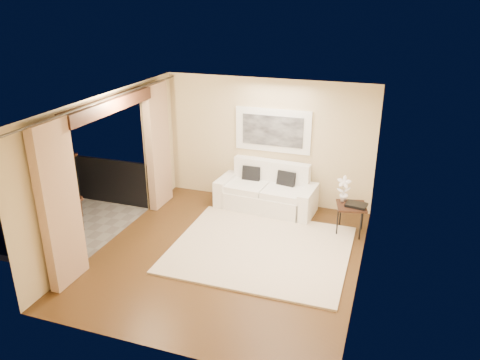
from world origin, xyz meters
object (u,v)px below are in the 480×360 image
at_px(balcony_chair_far, 66,197).
at_px(sofa, 267,193).
at_px(bistro_table, 62,206).
at_px(ice_bucket, 54,194).
at_px(side_table, 351,208).
at_px(balcony_chair_near, 64,207).
at_px(orchid, 344,189).

bearing_deg(balcony_chair_far, sofa, -165.28).
relative_size(sofa, bistro_table, 3.17).
bearing_deg(sofa, ice_bucket, -142.75).
relative_size(side_table, balcony_chair_near, 0.66).
height_order(bistro_table, balcony_chair_near, balcony_chair_near).
xyz_separation_m(sofa, ice_bucket, (-3.53, -2.30, 0.42)).
height_order(bistro_table, ice_bucket, ice_bucket).
bearing_deg(ice_bucket, sofa, 33.14).
distance_m(balcony_chair_near, ice_bucket, 0.32).
bearing_deg(bistro_table, ice_bucket, 163.57).
bearing_deg(sofa, side_table, -12.92).
xyz_separation_m(orchid, balcony_chair_near, (-4.92, -1.90, -0.27)).
distance_m(sofa, bistro_table, 4.09).
relative_size(side_table, balcony_chair_far, 0.68).
xyz_separation_m(balcony_chair_near, ice_bucket, (-0.24, 0.04, 0.21)).
height_order(orchid, balcony_chair_far, orchid).
bearing_deg(orchid, sofa, 164.64).
height_order(side_table, ice_bucket, ice_bucket).
xyz_separation_m(sofa, balcony_chair_far, (-3.58, -1.93, 0.19)).
bearing_deg(bistro_table, side_table, 19.38).
distance_m(sofa, ice_bucket, 4.24).
bearing_deg(bistro_table, balcony_chair_near, 21.08).
xyz_separation_m(side_table, orchid, (-0.18, 0.11, 0.32)).
distance_m(sofa, balcony_chair_far, 4.07).
relative_size(sofa, orchid, 4.12).
relative_size(balcony_chair_near, ice_bucket, 4.85).
distance_m(sofa, side_table, 1.90).
bearing_deg(balcony_chair_near, balcony_chair_far, 141.09).
height_order(orchid, ice_bucket, orchid).
xyz_separation_m(orchid, ice_bucket, (-5.16, -1.86, -0.07)).
xyz_separation_m(bistro_table, ice_bucket, (-0.20, 0.06, 0.18)).
distance_m(orchid, bistro_table, 5.32).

